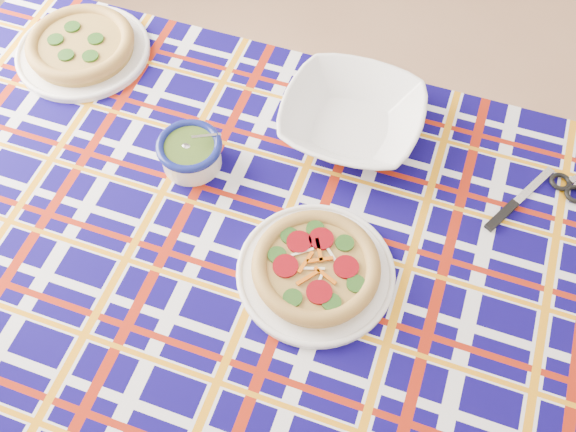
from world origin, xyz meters
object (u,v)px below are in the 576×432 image
at_px(dining_table, 245,255).
at_px(pesto_bowl, 190,151).
at_px(serving_bowl, 352,118).
at_px(main_focaccia_plate, 316,267).

height_order(dining_table, pesto_bowl, pesto_bowl).
xyz_separation_m(pesto_bowl, serving_bowl, (0.28, 0.22, -0.00)).
xyz_separation_m(main_focaccia_plate, serving_bowl, (-0.07, 0.36, 0.01)).
distance_m(dining_table, serving_bowl, 0.38).
xyz_separation_m(dining_table, main_focaccia_plate, (0.16, -0.02, 0.11)).
bearing_deg(main_focaccia_plate, serving_bowl, 100.20).
height_order(dining_table, main_focaccia_plate, main_focaccia_plate).
distance_m(main_focaccia_plate, serving_bowl, 0.37).
height_order(main_focaccia_plate, serving_bowl, serving_bowl).
bearing_deg(pesto_bowl, main_focaccia_plate, -22.28).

